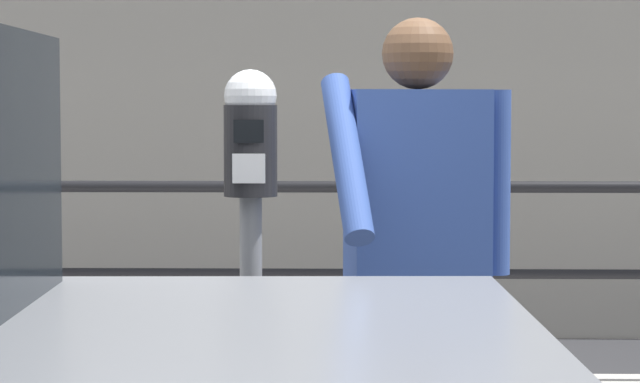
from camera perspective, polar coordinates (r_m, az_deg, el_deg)
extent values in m
cylinder|color=slate|center=(4.27, -2.92, -7.92)|extent=(0.07, 0.07, 1.15)
cylinder|color=black|center=(4.18, -2.95, 1.73)|extent=(0.17, 0.17, 0.28)
sphere|color=silver|center=(4.18, -2.96, 4.06)|extent=(0.16, 0.16, 0.16)
cube|color=black|center=(4.09, -3.03, 2.56)|extent=(0.09, 0.01, 0.07)
cube|color=white|center=(4.10, -3.03, 0.98)|extent=(0.10, 0.01, 0.09)
cube|color=#2D478C|center=(4.33, 4.12, 0.12)|extent=(0.48, 0.30, 0.63)
sphere|color=brown|center=(4.33, 4.15, 5.83)|extent=(0.23, 0.23, 0.23)
cylinder|color=#2D478C|center=(4.41, 7.47, 0.39)|extent=(0.09, 0.09, 0.60)
cylinder|color=#2D478C|center=(4.10, 1.14, 1.47)|extent=(0.18, 0.46, 0.52)
cylinder|color=black|center=(7.01, -4.19, 0.21)|extent=(24.00, 0.06, 0.06)
cylinder|color=black|center=(7.05, -4.17, -3.46)|extent=(24.00, 0.05, 0.05)
cylinder|color=black|center=(7.24, -12.81, -3.76)|extent=(0.06, 0.06, 1.00)
cylinder|color=black|center=(7.04, 4.72, -3.89)|extent=(0.06, 0.06, 1.00)
cube|color=gray|center=(9.33, -2.84, 2.43)|extent=(32.00, 0.50, 2.75)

